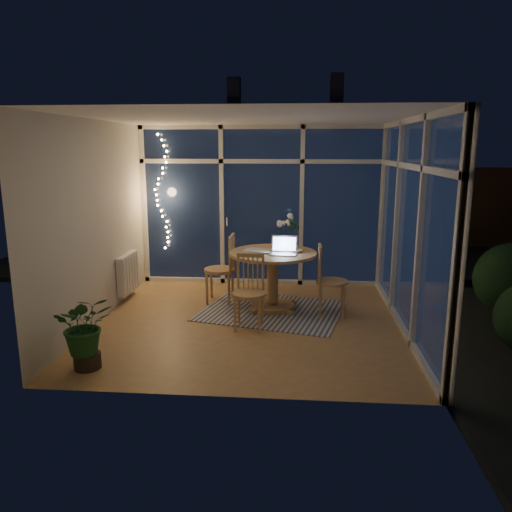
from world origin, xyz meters
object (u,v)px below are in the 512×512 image
object	(u,v)px
chair_left	(220,268)
flower_vase	(284,241)
chair_front	(249,292)
potted_plant	(85,334)
laptop	(283,245)
chair_right	(332,280)
dining_table	(273,281)

from	to	relation	value
chair_left	flower_vase	world-z (taller)	flower_vase
chair_front	flower_vase	world-z (taller)	flower_vase
chair_front	potted_plant	distance (m)	2.04
chair_front	laptop	bearing A→B (deg)	59.96
chair_left	chair_front	distance (m)	1.20
chair_left	chair_right	bearing A→B (deg)	75.80
chair_front	flower_vase	bearing A→B (deg)	71.89
chair_right	flower_vase	size ratio (longest dim) A/B	4.69
laptop	potted_plant	distance (m)	2.83
chair_front	flower_vase	distance (m)	1.25
chair_front	laptop	world-z (taller)	laptop
flower_vase	chair_front	bearing A→B (deg)	-110.46
flower_vase	potted_plant	world-z (taller)	flower_vase
dining_table	potted_plant	size ratio (longest dim) A/B	1.60
chair_left	potted_plant	size ratio (longest dim) A/B	1.35
chair_right	chair_front	size ratio (longest dim) A/B	1.03
dining_table	laptop	distance (m)	0.59
dining_table	chair_front	world-z (taller)	chair_front
dining_table	chair_right	distance (m)	0.84
laptop	flower_vase	size ratio (longest dim) A/B	1.71
dining_table	chair_front	bearing A→B (deg)	-108.11
chair_left	potted_plant	world-z (taller)	chair_left
chair_left	laptop	size ratio (longest dim) A/B	2.87
chair_right	chair_front	xyz separation A→B (m)	(-1.08, -0.61, -0.02)
chair_front	chair_left	bearing A→B (deg)	118.88
chair_front	flower_vase	xyz separation A→B (m)	(0.41, 1.09, 0.46)
dining_table	chair_left	distance (m)	0.85
dining_table	chair_right	world-z (taller)	chair_right
flower_vase	laptop	bearing A→B (deg)	-89.80
chair_left	chair_right	xyz separation A→B (m)	(1.61, -0.46, -0.02)
chair_right	chair_front	bearing A→B (deg)	120.35
potted_plant	dining_table	bearing A→B (deg)	49.01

